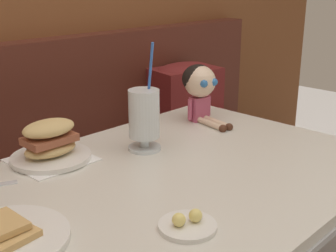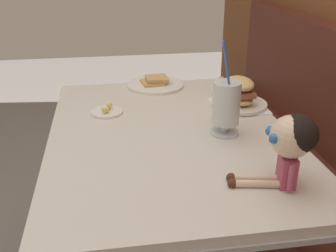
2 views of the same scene
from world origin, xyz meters
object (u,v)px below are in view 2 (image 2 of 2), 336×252
sandwich_plate (239,95)px  butter_knife (219,83)px  seated_doll (291,141)px  butter_saucer (107,111)px  milkshake_glass (226,105)px  toast_plate (155,84)px

sandwich_plate → butter_knife: size_ratio=0.99×
butter_knife → seated_doll: seated_doll is taller
butter_saucer → butter_knife: (-0.28, 0.51, -0.00)m
milkshake_glass → butter_knife: milkshake_glass is taller
sandwich_plate → butter_saucer: sandwich_plate is taller
milkshake_glass → sandwich_plate: milkshake_glass is taller
butter_saucer → milkshake_glass: bearing=57.8°
toast_plate → sandwich_plate: size_ratio=1.14×
toast_plate → butter_saucer: 0.36m
butter_saucer → butter_knife: bearing=118.4°
butter_saucer → seated_doll: size_ratio=0.53×
toast_plate → butter_saucer: (0.28, -0.22, -0.00)m
milkshake_glass → butter_saucer: size_ratio=2.62×
butter_saucer → butter_knife: butter_saucer is taller
seated_doll → milkshake_glass: bearing=-168.2°
toast_plate → butter_knife: size_ratio=1.12×
toast_plate → butter_knife: bearing=88.7°
toast_plate → seated_doll: (0.85, 0.23, 0.12)m
butter_knife → seated_doll: size_ratio=0.98×
seated_doll → toast_plate: bearing=-164.7°
milkshake_glass → butter_saucer: (-0.24, -0.38, -0.09)m
milkshake_glass → seated_doll: 0.34m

